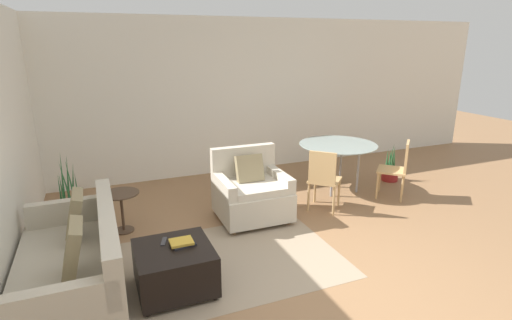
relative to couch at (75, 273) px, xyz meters
The scene contains 14 objects.
ground_plane 2.36m from the couch, 19.10° to the right, with size 20.00×20.00×0.00m, color #936B47.
wall_back 4.07m from the couch, 55.85° to the left, with size 12.00×0.06×2.75m.
area_rug 1.57m from the couch, ahead, with size 2.45×1.72×0.01m.
couch is the anchor object (origin of this frame).
armchair 2.45m from the couch, 27.33° to the left, with size 0.93×0.85×0.95m.
ottoman 0.89m from the couch, ahead, with size 0.72×0.71×0.45m.
book_stack 0.99m from the couch, ahead, with size 0.25×0.20×0.04m.
tv_remote_primary 0.83m from the couch, ahead, with size 0.09×0.17×0.01m.
potted_plant 1.34m from the couch, 92.54° to the left, with size 0.40×0.40×1.11m.
side_table 1.47m from the couch, 69.34° to the left, with size 0.46×0.46×0.52m.
dining_table 4.22m from the couch, 22.85° to the left, with size 1.24×1.24×0.77m.
dining_chair_near_left 3.36m from the couch, 16.81° to the left, with size 0.59×0.59×0.90m.
dining_chair_near_right 4.64m from the couch, 12.07° to the left, with size 0.59×0.59×0.90m.
potted_plant_small 5.26m from the couch, 18.28° to the left, with size 0.28×0.28×0.65m.
Camera 1 is at (-1.89, -2.81, 2.33)m, focal length 28.00 mm.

